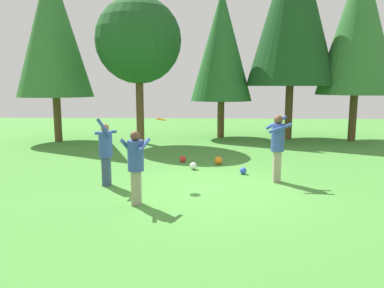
% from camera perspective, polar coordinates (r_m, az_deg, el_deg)
% --- Properties ---
extents(ground_plane, '(40.00, 40.00, 0.00)m').
position_cam_1_polar(ground_plane, '(9.20, 3.22, -6.93)').
color(ground_plane, '#478C38').
extents(person_thrower, '(0.56, 0.56, 1.75)m').
position_cam_1_polar(person_thrower, '(9.55, -13.19, -0.78)').
color(person_thrower, '#38476B').
rests_on(person_thrower, ground_plane).
extents(person_catcher, '(0.63, 0.53, 1.77)m').
position_cam_1_polar(person_catcher, '(9.88, 13.09, 0.24)').
color(person_catcher, gray).
rests_on(person_catcher, ground_plane).
extents(person_bystander, '(0.57, 0.60, 1.59)m').
position_cam_1_polar(person_bystander, '(7.87, -8.68, -2.72)').
color(person_bystander, gray).
rests_on(person_bystander, ground_plane).
extents(frisbee, '(0.38, 0.38, 0.09)m').
position_cam_1_polar(frisbee, '(9.44, -4.85, 3.81)').
color(frisbee, orange).
extents(ball_blue, '(0.20, 0.20, 0.20)m').
position_cam_1_polar(ball_blue, '(10.75, 7.90, -4.11)').
color(ball_blue, blue).
rests_on(ball_blue, ground_plane).
extents(ball_red, '(0.22, 0.22, 0.22)m').
position_cam_1_polar(ball_red, '(12.30, -1.42, -2.33)').
color(ball_red, red).
rests_on(ball_red, ground_plane).
extents(ball_orange, '(0.26, 0.26, 0.26)m').
position_cam_1_polar(ball_orange, '(11.97, 4.11, -2.55)').
color(ball_orange, orange).
rests_on(ball_orange, ground_plane).
extents(ball_white, '(0.22, 0.22, 0.22)m').
position_cam_1_polar(ball_white, '(11.24, 0.19, -3.41)').
color(ball_white, white).
rests_on(ball_white, ground_plane).
extents(tree_far_right, '(3.47, 3.47, 8.30)m').
position_cam_1_polar(tree_far_right, '(18.70, 24.39, 16.42)').
color(tree_far_right, brown).
rests_on(tree_far_right, ground_plane).
extents(tree_center, '(2.95, 2.95, 7.05)m').
position_cam_1_polar(tree_center, '(18.21, 4.61, 14.89)').
color(tree_center, brown).
rests_on(tree_center, ground_plane).
extents(tree_far_left, '(3.33, 3.33, 7.95)m').
position_cam_1_polar(tree_far_left, '(18.01, -20.74, 16.24)').
color(tree_far_left, brown).
rests_on(tree_far_left, ground_plane).
extents(tree_left, '(3.67, 3.67, 6.28)m').
position_cam_1_polar(tree_left, '(16.54, -8.26, 15.49)').
color(tree_left, brown).
rests_on(tree_left, ground_plane).
extents(tree_right, '(4.11, 4.11, 9.82)m').
position_cam_1_polar(tree_right, '(18.51, 15.34, 19.98)').
color(tree_right, brown).
rests_on(tree_right, ground_plane).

